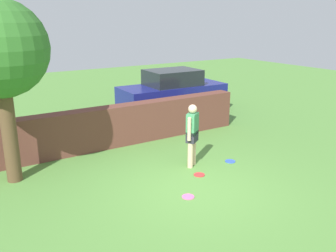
% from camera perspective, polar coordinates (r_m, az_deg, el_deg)
% --- Properties ---
extents(ground_plane, '(40.00, 40.00, 0.00)m').
position_cam_1_polar(ground_plane, '(8.35, 4.12, -9.80)').
color(ground_plane, '#568C3D').
extents(brick_wall, '(11.10, 0.50, 1.20)m').
position_cam_1_polar(brick_wall, '(10.56, -14.56, -1.08)').
color(brick_wall, brown).
rests_on(brick_wall, ground).
extents(person, '(0.46, 0.38, 1.62)m').
position_cam_1_polar(person, '(9.31, 3.75, -1.02)').
color(person, beige).
rests_on(person, ground).
extents(car, '(4.25, 2.02, 1.72)m').
position_cam_1_polar(car, '(14.64, 0.69, 5.34)').
color(car, navy).
rests_on(car, ground).
extents(frisbee_pink, '(0.27, 0.27, 0.02)m').
position_cam_1_polar(frisbee_pink, '(8.03, 3.11, -10.83)').
color(frisbee_pink, pink).
rests_on(frisbee_pink, ground).
extents(frisbee_blue, '(0.27, 0.27, 0.02)m').
position_cam_1_polar(frisbee_blue, '(9.99, 9.57, -5.38)').
color(frisbee_blue, blue).
rests_on(frisbee_blue, ground).
extents(frisbee_red, '(0.27, 0.27, 0.02)m').
position_cam_1_polar(frisbee_red, '(9.08, 4.83, -7.50)').
color(frisbee_red, red).
rests_on(frisbee_red, ground).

